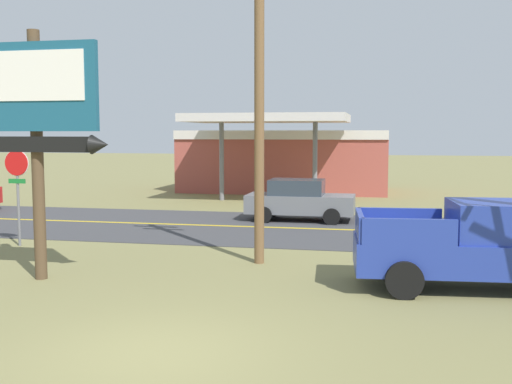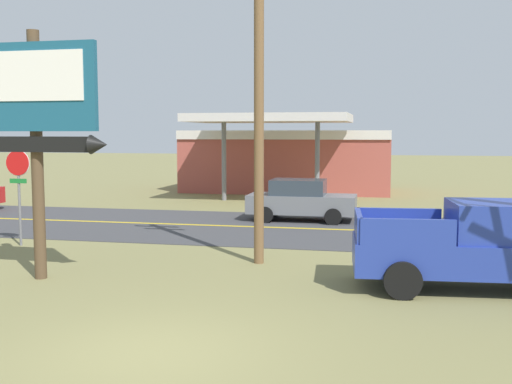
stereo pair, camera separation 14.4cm
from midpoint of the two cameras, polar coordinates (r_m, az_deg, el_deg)
The scene contains 9 objects.
ground_plane at distance 10.08m, azimuth -9.53°, elevation -14.60°, with size 180.00×180.00×0.00m, color olive.
road_asphalt at distance 22.34m, azimuth 2.90°, elevation -3.37°, with size 140.00×8.00×0.02m, color #3D3D3F.
road_centre_line at distance 22.33m, azimuth 2.90°, elevation -3.34°, with size 126.00×0.20×0.01m, color gold.
motel_sign at distance 15.07m, azimuth -19.62°, elevation 7.14°, with size 3.51×0.54×5.81m.
stop_sign at distance 20.00m, azimuth -21.04°, elevation 1.05°, with size 0.80×0.08×2.95m.
utility_pole at distance 16.12m, azimuth 0.53°, elevation 9.45°, with size 1.65×0.26×8.60m.
gas_station at distance 36.53m, azimuth 3.08°, elevation 3.13°, with size 12.00×11.50×4.40m.
pickup_blue_parked_on_lawn at distance 14.37m, azimuth 20.07°, elevation -4.81°, with size 5.35×2.57×1.96m.
car_grey_near_lane at distance 24.15m, azimuth 4.38°, elevation -0.75°, with size 4.20×2.00×1.64m.
Camera 2 is at (3.62, -8.77, 3.45)m, focal length 43.01 mm.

